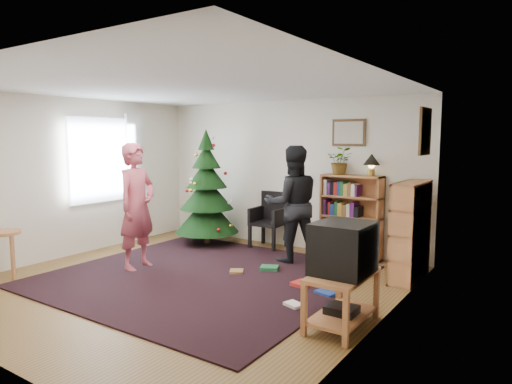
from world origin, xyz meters
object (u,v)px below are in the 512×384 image
Objects in this scene: bookshelf_back at (351,216)px; person_standing at (137,207)px; picture_right at (425,131)px; person_by_chair at (293,204)px; picture_back at (349,133)px; bookshelf_right at (410,230)px; armchair at (271,217)px; stool at (6,242)px; christmas_tree at (207,197)px; crt_tv at (343,248)px; tv_stand at (342,295)px; potted_plant at (340,161)px; table_lamp at (372,161)px.

person_standing is (-2.31, -2.25, 0.24)m from bookshelf_back.
picture_right is 2.14m from person_by_chair.
bookshelf_right is at bearing -31.19° from picture_back.
armchair reaches higher than stool.
picture_right is 0.30× the size of christmas_tree.
armchair is at bearing -81.43° from person_by_chair.
christmas_tree is 1.74m from person_standing.
picture_right reaches higher than armchair.
armchair is (-2.37, 2.48, -0.29)m from crt_tv.
bookshelf_right is at bearing 86.48° from tv_stand.
potted_plant is 1.28× the size of table_lamp.
person_standing is at bearing 49.71° from stool.
picture_back is 0.86× the size of stool.
tv_stand is (1.07, -2.67, -1.63)m from picture_back.
christmas_tree is 3.54m from bookshelf_right.
crt_tv is 2.44m from person_by_chair.
crt_tv is at bearing -65.76° from potted_plant.
christmas_tree is (-2.35, -0.65, -1.11)m from picture_back.
picture_right is at bearing -1.12° from christmas_tree.
bookshelf_right is 1.63m from potted_plant.
bookshelf_back is 3.88× the size of table_lamp.
bookshelf_right is at bearing 86.39° from crt_tv.
picture_right reaches higher than picture_back.
crt_tv is at bearing -49.59° from armchair.
armchair is at bearing 60.40° from stool.
person_by_chair reaches higher than potted_plant.
person_standing reaches higher than crt_tv.
tv_stand is at bearing -75.75° from table_lamp.
picture_right is at bearing 141.26° from person_by_chair.
person_standing is (-3.25, 0.29, 0.58)m from tv_stand.
christmas_tree is 4.00m from tv_stand.
table_lamp is (2.77, 0.52, 0.68)m from christmas_tree.
picture_right reaches higher than potted_plant.
picture_back is 1.64× the size of table_lamp.
armchair is 1.59m from potted_plant.
christmas_tree is 1.19m from armchair.
stool is 0.36× the size of person_by_chair.
picture_back reaches higher than person_by_chair.
person_by_chair is 1.04m from potted_plant.
person_standing is (-2.18, -2.38, -1.05)m from picture_back.
picture_back is 5.14m from stool.
bookshelf_back is 3.04× the size of potted_plant.
bookshelf_right is (1.06, -0.59, 0.00)m from bookshelf_back.
stool is at bearing -166.93° from tv_stand.
stool is at bearing -166.92° from crt_tv.
picture_back reaches higher than table_lamp.
picture_right reaches higher than person_by_chair.
bookshelf_back is at bearing 110.43° from tv_stand.
bookshelf_right is at bearing 141.65° from person_by_chair.
armchair is 4.02m from stool.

